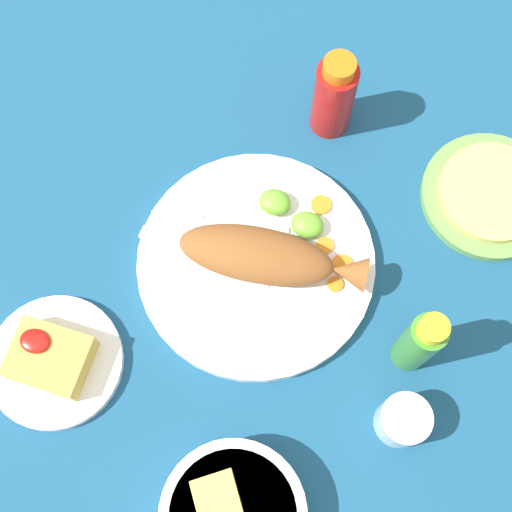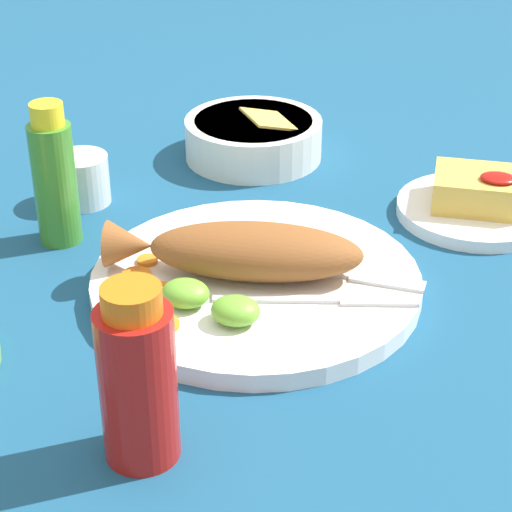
{
  "view_description": "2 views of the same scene",
  "coord_description": "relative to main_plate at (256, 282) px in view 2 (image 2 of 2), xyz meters",
  "views": [
    {
      "loc": [
        -0.09,
        0.28,
        0.9
      ],
      "look_at": [
        0.0,
        0.0,
        0.04
      ],
      "focal_mm": 50.0,
      "sensor_mm": 36.0,
      "label": 1
    },
    {
      "loc": [
        0.16,
        -0.73,
        0.47
      ],
      "look_at": [
        0.0,
        0.0,
        0.04
      ],
      "focal_mm": 65.0,
      "sensor_mm": 36.0,
      "label": 2
    }
  ],
  "objects": [
    {
      "name": "carrot_slice_near",
      "position": [
        -0.11,
        -0.0,
        0.01
      ],
      "size": [
        0.02,
        0.02,
        0.0
      ],
      "primitive_type": "cylinder",
      "color": "orange",
      "rests_on": "main_plate"
    },
    {
      "name": "lime_wedge_main",
      "position": [
        -0.05,
        -0.06,
        0.02
      ],
      "size": [
        0.04,
        0.04,
        0.02
      ],
      "primitive_type": "ellipsoid",
      "color": "#6BB233",
      "rests_on": "main_plate"
    },
    {
      "name": "main_plate",
      "position": [
        0.0,
        0.0,
        0.0
      ],
      "size": [
        0.31,
        0.31,
        0.02
      ],
      "primitive_type": "cylinder",
      "color": "white",
      "rests_on": "ground_plane"
    },
    {
      "name": "fork_near",
      "position": [
        0.08,
        0.01,
        0.01
      ],
      "size": [
        0.19,
        0.03,
        0.0
      ],
      "rotation": [
        0.0,
        0.0,
        6.19
      ],
      "color": "silver",
      "rests_on": "main_plate"
    },
    {
      "name": "hot_sauce_bottle_green",
      "position": [
        -0.22,
        0.05,
        0.06
      ],
      "size": [
        0.04,
        0.04,
        0.15
      ],
      "color": "#3D8428",
      "rests_on": "ground_plane"
    },
    {
      "name": "fries_pile",
      "position": [
        0.2,
        0.2,
        0.02
      ],
      "size": [
        0.09,
        0.08,
        0.04
      ],
      "color": "gold",
      "rests_on": "side_plate_fries"
    },
    {
      "name": "carrot_slice_extra",
      "position": [
        -0.06,
        -0.1,
        0.01
      ],
      "size": [
        0.03,
        0.03,
        0.0
      ],
      "primitive_type": "cylinder",
      "color": "orange",
      "rests_on": "main_plate"
    },
    {
      "name": "carrot_slice_far",
      "position": [
        -0.08,
        -0.05,
        0.01
      ],
      "size": [
        0.02,
        0.02,
        0.0
      ],
      "primitive_type": "cylinder",
      "color": "orange",
      "rests_on": "main_plate"
    },
    {
      "name": "hot_sauce_bottle_red",
      "position": [
        -0.03,
        -0.24,
        0.06
      ],
      "size": [
        0.06,
        0.06,
        0.14
      ],
      "color": "#B21914",
      "rests_on": "ground_plane"
    },
    {
      "name": "carrot_slice_mid",
      "position": [
        -0.11,
        -0.03,
        0.01
      ],
      "size": [
        0.03,
        0.03,
        0.0
      ],
      "primitive_type": "cylinder",
      "color": "orange",
      "rests_on": "main_plate"
    },
    {
      "name": "salt_cup",
      "position": [
        -0.23,
        0.14,
        0.02
      ],
      "size": [
        0.06,
        0.06,
        0.06
      ],
      "color": "silver",
      "rests_on": "ground_plane"
    },
    {
      "name": "fried_fish",
      "position": [
        -0.01,
        -0.0,
        0.03
      ],
      "size": [
        0.25,
        0.1,
        0.05
      ],
      "rotation": [
        0.0,
        0.0,
        0.11
      ],
      "color": "brown",
      "rests_on": "main_plate"
    },
    {
      "name": "ground_plane",
      "position": [
        0.0,
        0.0,
        -0.01
      ],
      "size": [
        4.0,
        4.0,
        0.0
      ],
      "primitive_type": "plane",
      "color": "navy"
    },
    {
      "name": "side_plate_fries",
      "position": [
        0.2,
        0.2,
        -0.0
      ],
      "size": [
        0.17,
        0.17,
        0.01
      ],
      "primitive_type": "cylinder",
      "color": "white",
      "rests_on": "ground_plane"
    },
    {
      "name": "fork_far",
      "position": [
        0.07,
        -0.03,
        0.01
      ],
      "size": [
        0.18,
        0.05,
        0.0
      ],
      "rotation": [
        0.0,
        0.0,
        6.48
      ],
      "color": "silver",
      "rests_on": "main_plate"
    },
    {
      "name": "guacamole_bowl",
      "position": [
        -0.07,
        0.31,
        0.02
      ],
      "size": [
        0.17,
        0.17,
        0.06
      ],
      "color": "white",
      "rests_on": "ground_plane"
    },
    {
      "name": "lime_wedge_side",
      "position": [
        -0.0,
        -0.08,
        0.02
      ],
      "size": [
        0.04,
        0.04,
        0.02
      ],
      "primitive_type": "ellipsoid",
      "color": "#6BB233",
      "rests_on": "main_plate"
    }
  ]
}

